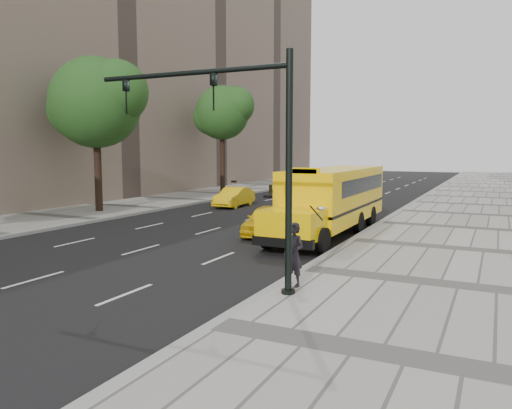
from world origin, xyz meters
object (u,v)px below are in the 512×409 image
at_px(taxi_near, 268,220).
at_px(school_bus, 334,195).
at_px(pedestrian, 294,254).
at_px(tree_c, 223,112).
at_px(taxi_far, 234,197).
at_px(tree_b, 97,102).
at_px(traffic_signal, 240,142).

bearing_deg(taxi_near, school_bus, 29.80).
bearing_deg(taxi_near, pedestrian, -69.19).
distance_m(tree_c, taxi_far, 12.07).
xyz_separation_m(tree_b, taxi_near, (12.40, -2.49, -6.04)).
relative_size(taxi_near, pedestrian, 2.26).
bearing_deg(tree_c, tree_b, -89.95).
bearing_deg(taxi_far, school_bus, -41.00).
height_order(tree_c, school_bus, tree_c).
bearing_deg(traffic_signal, pedestrian, 29.58).
distance_m(tree_c, taxi_near, 22.52).
bearing_deg(tree_c, taxi_far, -56.26).
height_order(tree_b, pedestrian, tree_b).
bearing_deg(taxi_far, tree_b, -133.38).
bearing_deg(pedestrian, taxi_far, 141.01).
height_order(tree_c, taxi_far, tree_c).
bearing_deg(taxi_far, tree_c, 120.68).
distance_m(tree_b, traffic_signal, 19.37).
distance_m(school_bus, traffic_signal, 10.94).
bearing_deg(tree_b, traffic_signal, -35.66).
xyz_separation_m(school_bus, taxi_far, (-9.23, 7.20, -1.10)).
height_order(tree_b, tree_c, tree_c).
distance_m(taxi_near, pedestrian, 9.15).
height_order(tree_b, taxi_far, tree_b).
xyz_separation_m(tree_c, pedestrian, (16.87, -25.64, -6.05)).
height_order(tree_b, traffic_signal, tree_b).
bearing_deg(school_bus, traffic_signal, -86.29).
distance_m(school_bus, taxi_far, 11.76).
distance_m(tree_b, tree_c, 15.18).
bearing_deg(traffic_signal, tree_b, 144.34).
relative_size(school_bus, traffic_signal, 1.81).
relative_size(tree_c, taxi_near, 2.35).
xyz_separation_m(school_bus, taxi_near, (-2.50, -1.97, -1.08)).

